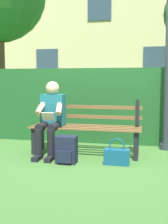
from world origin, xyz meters
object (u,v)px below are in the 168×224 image
Objects in this scene: person_seated at (51,116)px; handbag at (117,156)px; park_bench at (86,127)px; backpack at (66,150)px.

person_seated is 1.27m from handbag.
park_bench is 4.50× the size of backpack.
handbag is (-0.73, -0.07, -0.07)m from backpack.
person_seated is at bearing 16.89° from park_bench.
person_seated reaches higher than handbag.
person_seated is 3.08× the size of handbag.
backpack is at bearing 132.23° from person_seated.
park_bench is at bearing -106.59° from backpack.
backpack is at bearing 5.63° from handbag.
backpack is (0.17, 0.58, -0.24)m from park_bench.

